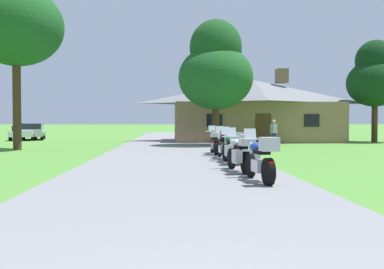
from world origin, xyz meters
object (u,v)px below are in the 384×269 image
Objects in this scene: motorcycle_blue_nearest_to_camera at (261,159)px; motorcycle_white_farthest_in_row at (214,142)px; tree_by_lodge_front at (216,69)px; bystander_gray_shirt_near_lodge at (274,132)px; parked_silver_suv_far_left at (32,131)px; motorcycle_silver_fourth_in_row at (223,145)px; motorcycle_silver_second_in_row at (241,154)px; tree_right_of_lodge at (375,77)px; parked_white_sedan_far_left at (24,133)px; tree_left_near at (16,15)px; motorcycle_green_third_in_row at (233,148)px.

motorcycle_white_farthest_in_row is at bearing 85.42° from motorcycle_blue_nearest_to_camera.
tree_by_lodge_front is (0.69, 16.80, 4.27)m from motorcycle_blue_nearest_to_camera.
bystander_gray_shirt_near_lodge is at bearing 53.95° from motorcycle_white_farthest_in_row.
motorcycle_white_farthest_in_row is 22.77m from parked_silver_suv_far_left.
motorcycle_blue_nearest_to_camera is 1.25× the size of bystander_gray_shirt_near_lodge.
tree_by_lodge_front is at bearing 83.09° from motorcycle_silver_fourth_in_row.
motorcycle_silver_second_in_row is 28.69m from parked_silver_suv_far_left.
bystander_gray_shirt_near_lodge is 21.67m from parked_silver_suv_far_left.
tree_right_of_lodge is 28.54m from parked_white_sedan_far_left.
tree_left_near is 1.38× the size of tree_right_of_lodge.
parked_silver_suv_far_left is at bearing 46.80° from parked_white_sedan_far_left.
bystander_gray_shirt_near_lodge is (4.22, 6.10, 0.31)m from motorcycle_white_farthest_in_row.
motorcycle_silver_second_in_row is at bearing -138.83° from bystander_gray_shirt_near_lodge.
parked_silver_suv_far_left is 1.09× the size of parked_white_sedan_far_left.
tree_left_near is at bearing 132.20° from motorcycle_green_third_in_row.
motorcycle_blue_nearest_to_camera is 4.60m from motorcycle_green_third_in_row.
motorcycle_silver_second_in_row is 7.02m from motorcycle_white_farthest_in_row.
bystander_gray_shirt_near_lodge reaches higher than motorcycle_blue_nearest_to_camera.
motorcycle_silver_fourth_in_row is (-0.06, 2.20, 0.01)m from motorcycle_green_third_in_row.
tree_left_near reaches higher than motorcycle_blue_nearest_to_camera.
motorcycle_silver_second_in_row is 1.00× the size of motorcycle_green_third_in_row.
motorcycle_blue_nearest_to_camera is 30.57m from parked_silver_suv_far_left.
parked_white_sedan_far_left is at bearing 117.68° from bystander_gray_shirt_near_lodge.
motorcycle_silver_second_in_row is 0.42× the size of parked_silver_suv_far_left.
tree_right_of_lodge reaches higher than parked_silver_suv_far_left.
motorcycle_blue_nearest_to_camera is at bearing -97.42° from motorcycle_green_third_in_row.
motorcycle_silver_second_in_row is 1.00× the size of motorcycle_white_farthest_in_row.
motorcycle_white_farthest_in_row is at bearing 84.59° from motorcycle_green_third_in_row.
tree_right_of_lodge is at bearing -24.86° from parked_silver_suv_far_left.
motorcycle_white_farthest_in_row is 1.25× the size of bystander_gray_shirt_near_lodge.
motorcycle_white_farthest_in_row is 0.20× the size of tree_left_near.
motorcycle_silver_second_in_row is at bearing -47.69° from tree_left_near.
motorcycle_green_third_in_row reaches higher than parked_white_sedan_far_left.
motorcycle_green_third_in_row is at bearing -89.09° from motorcycle_white_farthest_in_row.
tree_left_near reaches higher than bystander_gray_shirt_near_lodge.
parked_silver_suv_far_left is at bearing 126.02° from motorcycle_white_farthest_in_row.
motorcycle_green_third_in_row is 1.00× the size of motorcycle_white_farthest_in_row.
tree_by_lodge_front is at bearing 16.59° from tree_left_near.
motorcycle_silver_fourth_in_row is 1.00× the size of motorcycle_white_farthest_in_row.
tree_left_near is 25.21m from tree_right_of_lodge.
tree_right_of_lodge reaches higher than motorcycle_blue_nearest_to_camera.
tree_by_lodge_front reaches higher than motorcycle_blue_nearest_to_camera.
motorcycle_green_third_in_row is at bearing 78.52° from motorcycle_silver_second_in_row.
parked_white_sedan_far_left is (-14.41, 19.57, 0.02)m from motorcycle_silver_fourth_in_row.
tree_by_lodge_front is at bearing -48.15° from parked_silver_suv_far_left.
tree_by_lodge_front is at bearing 78.10° from motorcycle_silver_second_in_row.
motorcycle_blue_nearest_to_camera and motorcycle_silver_fourth_in_row have the same top height.
bystander_gray_shirt_near_lodge is at bearing -43.15° from parked_white_sedan_far_left.
parked_silver_suv_far_left is 0.95m from parked_white_sedan_far_left.
parked_silver_suv_far_left is (-18.04, 12.00, -0.15)m from bystander_gray_shirt_near_lodge.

